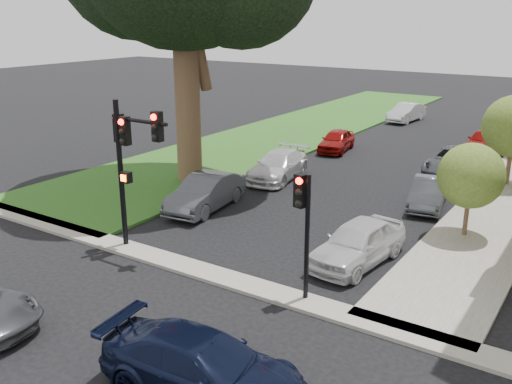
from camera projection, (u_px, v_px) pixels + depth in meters
The scene contains 16 objects.
ground at pixel (163, 298), 16.92m from camera, with size 140.00×140.00×0.00m, color black.
grass_strip at pixel (297, 130), 40.73m from camera, with size 8.00×44.00×0.12m, color #3A6522.
sidewalk_cross at pixel (205, 272), 18.50m from camera, with size 60.00×1.00×0.12m, color gray.
small_tree_a at pixel (471, 176), 20.79m from camera, with size 2.42×2.42×3.62m.
traffic_signal_main at pixel (128, 149), 19.37m from camera, with size 2.59×0.67×5.32m.
traffic_signal_secondary at pixel (303, 214), 16.04m from camera, with size 0.52×0.42×3.87m.
car_cross_far at pixel (203, 366), 12.51m from camera, with size 1.97×4.86×1.41m, color black.
car_parked_0 at pixel (358, 243), 19.09m from camera, with size 1.75×4.36×1.49m, color silver.
car_parked_1 at pixel (428, 193), 24.68m from camera, with size 1.34×3.85×1.27m, color #3F4247.
car_parked_2 at pixel (454, 161), 29.74m from camera, with size 2.28×4.95×1.38m, color #3F4247.
car_parked_3 at pixel (485, 141), 34.16m from camera, with size 1.73×4.31×1.47m, color maroon.
car_parked_4 at pixel (499, 131), 37.41m from camera, with size 1.89×4.65×1.35m, color silver.
car_parked_5 at pixel (206, 192), 24.38m from camera, with size 1.59×4.55×1.50m, color #3F4247.
car_parked_6 at pixel (278, 165), 28.88m from camera, with size 1.94×4.78×1.39m, color silver.
car_parked_7 at pixel (336, 140), 34.67m from camera, with size 1.55×3.85×1.31m, color maroon.
car_parked_9 at pixel (406, 113), 44.05m from camera, with size 1.47×4.23×1.39m, color silver.
Camera 1 is at (10.66, -11.15, 8.13)m, focal length 40.00 mm.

